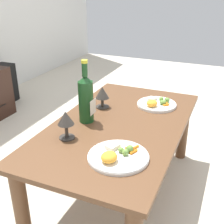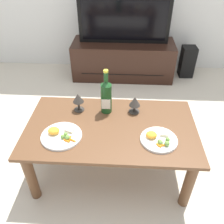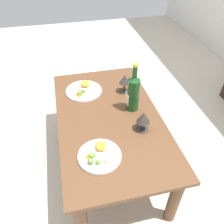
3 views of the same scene
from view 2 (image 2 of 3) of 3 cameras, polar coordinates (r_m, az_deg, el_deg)
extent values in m
plane|color=beige|center=(1.97, -0.24, -13.54)|extent=(6.40, 6.40, 0.00)
cube|color=brown|center=(1.65, -0.28, -3.82)|extent=(1.19, 0.67, 0.03)
cylinder|color=brown|center=(1.74, -19.08, -14.55)|extent=(0.07, 0.07, 0.43)
cylinder|color=brown|center=(1.69, 18.07, -16.26)|extent=(0.07, 0.07, 0.43)
cylinder|color=brown|center=(2.09, -14.43, -2.94)|extent=(0.07, 0.07, 0.43)
cylinder|color=brown|center=(2.05, 15.16, -4.02)|extent=(0.07, 0.07, 0.43)
cube|color=black|center=(3.10, 2.65, 12.59)|extent=(1.26, 0.47, 0.45)
cube|color=black|center=(2.93, 2.51, 9.04)|extent=(1.01, 0.01, 0.01)
cube|color=black|center=(2.93, 2.94, 21.27)|extent=(1.07, 0.04, 0.52)
cube|color=black|center=(2.91, 2.94, 21.15)|extent=(0.99, 0.01, 0.44)
cube|color=black|center=(3.26, 17.76, 11.55)|extent=(0.18, 0.18, 0.39)
cylinder|color=#19471E|center=(1.71, -1.40, 3.31)|extent=(0.08, 0.08, 0.23)
cone|color=#19471E|center=(1.64, -1.46, 7.01)|extent=(0.08, 0.08, 0.04)
cylinder|color=#19471E|center=(1.62, -1.49, 8.51)|extent=(0.03, 0.03, 0.07)
cylinder|color=yellow|center=(1.60, -1.51, 9.87)|extent=(0.03, 0.03, 0.02)
cube|color=silver|center=(1.69, -1.49, 1.89)|extent=(0.06, 0.00, 0.08)
cylinder|color=#38332D|center=(1.80, -7.94, 0.59)|extent=(0.08, 0.08, 0.01)
cylinder|color=#38332D|center=(1.78, -8.05, 1.56)|extent=(0.02, 0.02, 0.07)
cone|color=#38332D|center=(1.74, -8.24, 3.39)|extent=(0.08, 0.08, 0.07)
cylinder|color=#38332D|center=(1.77, 5.37, 0.13)|extent=(0.08, 0.08, 0.01)
cylinder|color=#38332D|center=(1.76, 5.42, 0.92)|extent=(0.02, 0.02, 0.05)
cone|color=#38332D|center=(1.72, 5.55, 2.61)|extent=(0.08, 0.08, 0.07)
cylinder|color=white|center=(1.59, -12.12, -5.72)|extent=(0.27, 0.27, 0.01)
torus|color=white|center=(1.59, -12.16, -5.51)|extent=(0.27, 0.27, 0.01)
ellipsoid|color=orange|center=(1.60, -13.95, -4.41)|extent=(0.08, 0.07, 0.04)
cube|color=beige|center=(1.60, -10.19, -4.25)|extent=(0.07, 0.07, 0.02)
cylinder|color=orange|center=(1.54, -10.90, -6.86)|extent=(0.04, 0.03, 0.01)
cylinder|color=orange|center=(1.53, -9.51, -6.75)|extent=(0.04, 0.03, 0.01)
cylinder|color=orange|center=(1.55, -10.63, -6.33)|extent=(0.04, 0.03, 0.01)
cylinder|color=orange|center=(1.55, -10.29, -6.29)|extent=(0.02, 0.04, 0.01)
sphere|color=olive|center=(1.55, -10.89, -6.09)|extent=(0.03, 0.03, 0.03)
sphere|color=olive|center=(1.57, -11.17, -5.30)|extent=(0.03, 0.03, 0.03)
sphere|color=olive|center=(1.56, -11.85, -5.85)|extent=(0.03, 0.03, 0.03)
sphere|color=olive|center=(1.54, -10.73, -6.09)|extent=(0.03, 0.03, 0.03)
cylinder|color=white|center=(1.56, 11.26, -6.65)|extent=(0.24, 0.24, 0.01)
torus|color=white|center=(1.56, 11.29, -6.44)|extent=(0.24, 0.24, 0.01)
ellipsoid|color=orange|center=(1.55, 9.53, -5.47)|extent=(0.07, 0.06, 0.04)
cube|color=beige|center=(1.59, 12.69, -5.20)|extent=(0.06, 0.05, 0.02)
cylinder|color=orange|center=(1.51, 11.27, -7.90)|extent=(0.03, 0.03, 0.01)
cylinder|color=orange|center=(1.51, 11.75, -7.95)|extent=(0.04, 0.02, 0.01)
cylinder|color=orange|center=(1.52, 12.47, -7.80)|extent=(0.04, 0.02, 0.01)
sphere|color=olive|center=(1.52, 13.18, -7.45)|extent=(0.03, 0.03, 0.03)
sphere|color=olive|center=(1.52, 11.46, -6.97)|extent=(0.03, 0.03, 0.03)
sphere|color=olive|center=(1.52, 11.69, -7.24)|extent=(0.03, 0.03, 0.03)
sphere|color=olive|center=(1.55, 13.33, -6.52)|extent=(0.03, 0.03, 0.03)
camera|label=1|loc=(1.61, -57.64, 6.74)|focal=46.65mm
camera|label=3|loc=(1.44, 54.27, 20.75)|focal=36.81mm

